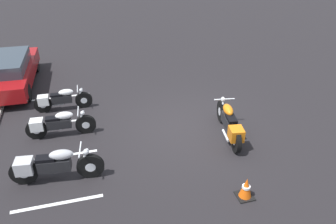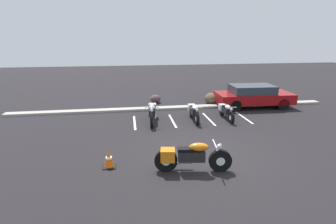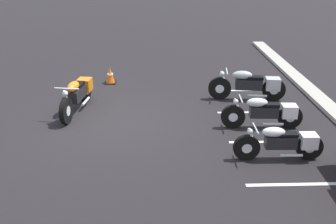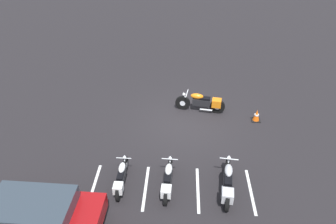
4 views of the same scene
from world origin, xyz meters
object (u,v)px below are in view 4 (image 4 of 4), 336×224
parked_bike_1 (168,180)px  traffic_cone (256,116)px  parked_bike_0 (228,182)px  parked_bike_2 (121,178)px  car_red (30,215)px  motorcycle_orange_featured (203,102)px

parked_bike_1 → traffic_cone: 5.79m
parked_bike_0 → parked_bike_2: (3.67, -0.14, -0.08)m
parked_bike_0 → car_red: (6.05, 1.80, 0.20)m
parked_bike_2 → traffic_cone: bearing=-50.6°
motorcycle_orange_featured → traffic_cone: bearing=173.6°
car_red → parked_bike_0: bearing=-161.5°
parked_bike_1 → parked_bike_2: parked_bike_1 is taller
parked_bike_1 → parked_bike_2: 1.63m
motorcycle_orange_featured → car_red: bearing=60.5°
parked_bike_0 → parked_bike_2: 3.67m
motorcycle_orange_featured → car_red: size_ratio=0.54×
car_red → traffic_cone: (-7.84, -6.22, -0.42)m
motorcycle_orange_featured → car_red: 8.75m
motorcycle_orange_featured → parked_bike_0: size_ratio=1.01×
parked_bike_2 → car_red: bearing=130.4°
motorcycle_orange_featured → car_red: car_red is taller
parked_bike_1 → parked_bike_0: bearing=-88.9°
parked_bike_1 → parked_bike_2: bearing=91.1°
traffic_cone → car_red: bearing=38.5°
parked_bike_2 → parked_bike_1: bearing=-90.8°
parked_bike_2 → car_red: 3.08m
traffic_cone → parked_bike_1: bearing=48.7°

